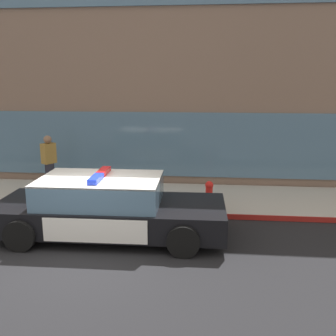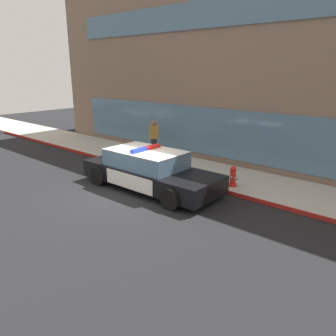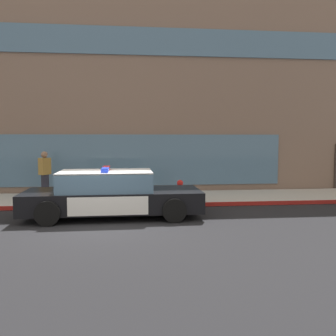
# 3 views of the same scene
# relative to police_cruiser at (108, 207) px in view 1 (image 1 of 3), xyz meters

# --- Properties ---
(ground) EXTENTS (48.00, 48.00, 0.00)m
(ground) POSITION_rel_police_cruiser_xyz_m (-0.32, -0.90, -0.68)
(ground) COLOR black
(sidewalk) EXTENTS (48.00, 2.77, 0.15)m
(sidewalk) POSITION_rel_police_cruiser_xyz_m (-0.32, 2.69, -0.61)
(sidewalk) COLOR #B2ADA3
(sidewalk) RESTS_ON ground
(curb_red_paint) EXTENTS (28.80, 0.04, 0.14)m
(curb_red_paint) POSITION_rel_police_cruiser_xyz_m (-0.32, 1.29, -0.61)
(curb_red_paint) COLOR maroon
(curb_red_paint) RESTS_ON ground
(storefront_building) EXTENTS (25.82, 9.15, 8.67)m
(storefront_building) POSITION_rel_police_cruiser_xyz_m (2.24, 8.66, 3.65)
(storefront_building) COLOR #7A6051
(storefront_building) RESTS_ON ground
(police_cruiser) EXTENTS (5.22, 2.16, 1.49)m
(police_cruiser) POSITION_rel_police_cruiser_xyz_m (0.00, 0.00, 0.00)
(police_cruiser) COLOR black
(police_cruiser) RESTS_ON ground
(fire_hydrant) EXTENTS (0.34, 0.39, 0.73)m
(fire_hydrant) POSITION_rel_police_cruiser_xyz_m (2.33, 1.78, -0.18)
(fire_hydrant) COLOR red
(fire_hydrant) RESTS_ON sidewalk
(pedestrian_on_sidewalk) EXTENTS (0.43, 0.48, 1.71)m
(pedestrian_on_sidewalk) POSITION_rel_police_cruiser_xyz_m (-2.59, 2.99, 0.33)
(pedestrian_on_sidewalk) COLOR #23232D
(pedestrian_on_sidewalk) RESTS_ON sidewalk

